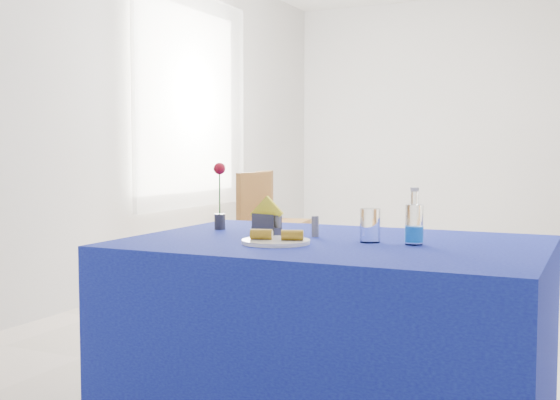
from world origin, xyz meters
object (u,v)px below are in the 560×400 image
object	(u,v)px
blue_table	(333,336)
chair_win_b	(275,214)
water_bottle	(414,226)
chair_win_a	(266,226)
plate	(276,242)

from	to	relation	value
blue_table	chair_win_b	distance (m)	3.68
water_bottle	chair_win_a	xyz separation A→B (m)	(-1.66, 2.13, -0.28)
plate	water_bottle	distance (m)	0.52
plate	chair_win_a	bearing A→B (deg)	116.83
plate	chair_win_b	world-z (taller)	chair_win_b
plate	blue_table	size ratio (longest dim) A/B	0.16
blue_table	chair_win_b	world-z (taller)	chair_win_b
chair_win_a	blue_table	bearing A→B (deg)	-141.56
plate	water_bottle	xyz separation A→B (m)	(0.48, 0.19, 0.06)
plate	water_bottle	bearing A→B (deg)	21.37
plate	water_bottle	world-z (taller)	water_bottle
plate	chair_win_b	bearing A→B (deg)	115.25
chair_win_b	water_bottle	bearing A→B (deg)	-155.50
blue_table	chair_win_b	bearing A→B (deg)	118.80
blue_table	water_bottle	bearing A→B (deg)	1.98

